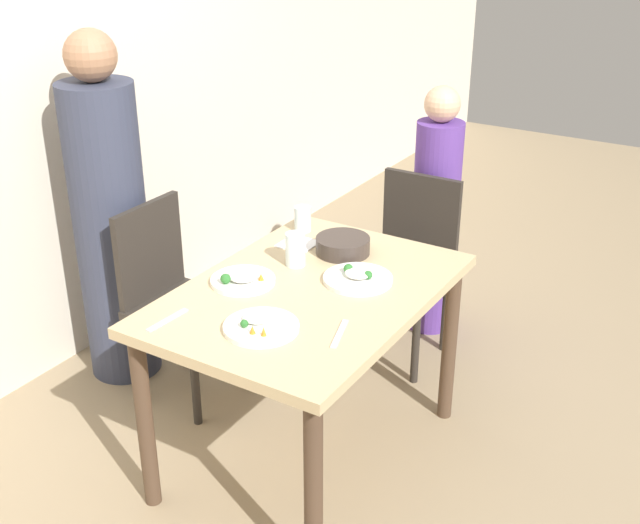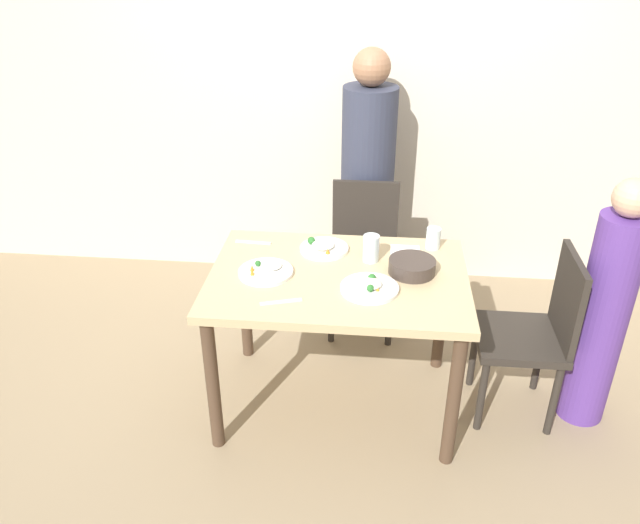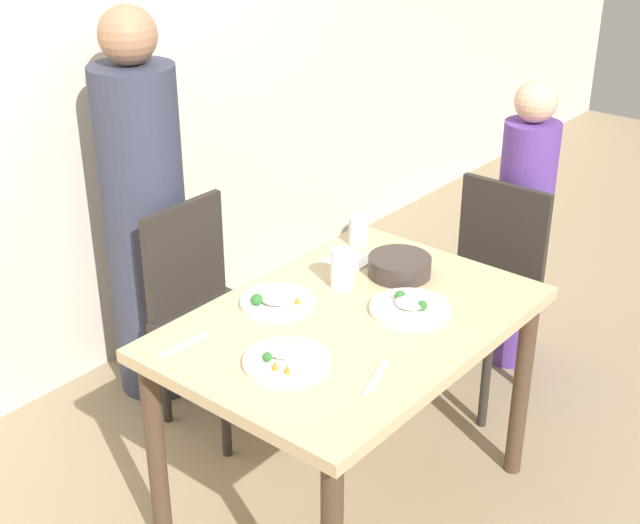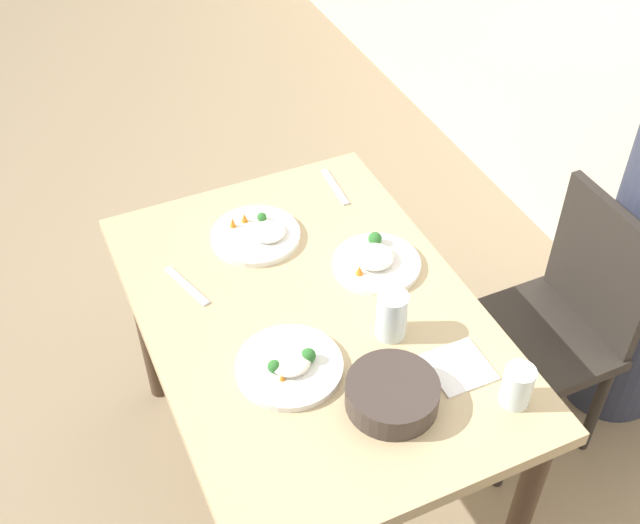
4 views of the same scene
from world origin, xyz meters
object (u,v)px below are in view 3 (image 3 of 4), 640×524
Objects in this scene: chair_adult_spot at (209,308)px; chair_child_spot at (484,284)px; glass_water_tall at (342,269)px; person_adult at (145,224)px; bowl_curry at (400,265)px; person_child at (521,235)px; plate_rice_adult at (277,301)px.

chair_adult_spot is 1.09m from chair_child_spot.
person_adult is at bearing 92.88° from glass_water_tall.
person_child is at bearing -0.75° from bowl_curry.
chair_adult_spot is 6.66× the size of glass_water_tall.
chair_child_spot is 1.07m from plate_rice_adult.
chair_adult_spot is 0.42m from person_adult.
chair_child_spot is 6.66× the size of glass_water_tall.
person_adult is at bearing -141.45° from chair_child_spot.
chair_adult_spot is 1.32m from person_child.
plate_rice_adult is (-0.42, 0.18, -0.02)m from bowl_curry.
glass_water_tall reaches higher than chair_adult_spot.
chair_adult_spot is 4.04× the size of bowl_curry.
plate_rice_adult is 0.25m from glass_water_tall.
person_adult reaches higher than bowl_curry.
chair_child_spot is 3.64× the size of plate_rice_adult.
chair_child_spot is at bearing -8.00° from glass_water_tall.
person_child is (1.11, -0.71, 0.11)m from chair_adult_spot.
bowl_curry is at bearing -77.04° from person_adult.
glass_water_tall is (-0.19, 0.10, 0.03)m from bowl_curry.
chair_child_spot reaches higher than plate_rice_adult.
chair_child_spot is 1.35m from person_adult.
person_adult reaches higher than chair_child_spot.
chair_adult_spot is at bearing 94.48° from glass_water_tall.
chair_child_spot is (0.83, -0.71, 0.00)m from chair_adult_spot.
bowl_curry is at bearing -22.82° from plate_rice_adult.
chair_child_spot is at bearing -40.47° from chair_adult_spot.
glass_water_tall is at bearing -18.83° from plate_rice_adult.
glass_water_tall is (0.05, -0.93, 0.09)m from person_adult.
glass_water_tall reaches higher than plate_rice_adult.
glass_water_tall is (-1.07, 0.11, 0.22)m from person_child.
chair_adult_spot is at bearing 70.29° from plate_rice_adult.
person_adult reaches higher than chair_adult_spot.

